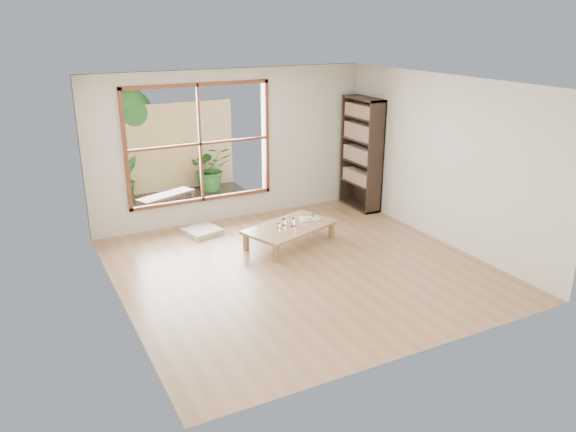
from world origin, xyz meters
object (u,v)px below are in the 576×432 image
(low_table, at_px, (290,228))
(garden_bench, at_px, (166,197))
(food_tray, at_px, (310,218))
(bookshelf, at_px, (362,154))

(low_table, distance_m, garden_bench, 2.69)
(low_table, height_order, garden_bench, garden_bench)
(low_table, distance_m, food_tray, 0.46)
(low_table, bearing_deg, garden_bench, 100.10)
(low_table, relative_size, garden_bench, 1.42)
(low_table, xyz_separation_m, food_tray, (0.44, 0.12, 0.06))
(bookshelf, xyz_separation_m, food_tray, (-1.61, -0.94, -0.69))
(low_table, relative_size, bookshelf, 0.78)
(food_tray, xyz_separation_m, garden_bench, (-1.75, 2.22, -0.02))
(low_table, height_order, food_tray, food_tray)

